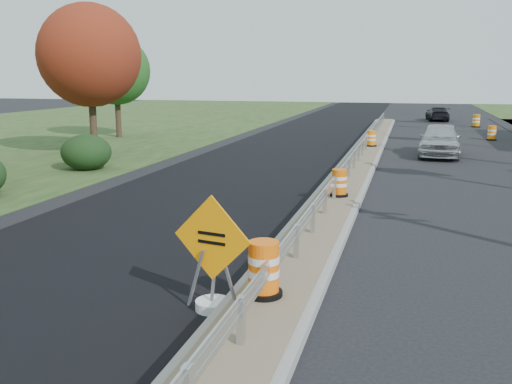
% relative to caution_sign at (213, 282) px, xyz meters
% --- Properties ---
extents(ground, '(140.00, 140.00, 0.00)m').
position_rel_caution_sign_xyz_m(ground, '(0.95, 6.51, -0.51)').
color(ground, black).
rests_on(ground, ground).
extents(milled_overlay, '(7.20, 120.00, 0.01)m').
position_rel_caution_sign_xyz_m(milled_overlay, '(-3.45, 16.51, -0.51)').
color(milled_overlay, black).
rests_on(milled_overlay, ground).
extents(median, '(1.60, 55.00, 0.23)m').
position_rel_caution_sign_xyz_m(median, '(0.95, 14.51, -0.40)').
color(median, gray).
rests_on(median, ground).
extents(guardrail, '(0.10, 46.15, 0.72)m').
position_rel_caution_sign_xyz_m(guardrail, '(0.95, 15.51, 0.22)').
color(guardrail, silver).
rests_on(guardrail, median).
extents(hedge_north, '(2.09, 2.09, 1.52)m').
position_rel_caution_sign_xyz_m(hedge_north, '(-10.05, 12.51, 0.25)').
color(hedge_north, black).
rests_on(hedge_north, ground).
extents(tree_near_red, '(4.95, 4.95, 7.35)m').
position_rel_caution_sign_xyz_m(tree_near_red, '(-12.05, 16.51, 4.35)').
color(tree_near_red, '#473523').
rests_on(tree_near_red, ground).
extents(tree_near_back, '(4.29, 4.29, 6.37)m').
position_rel_caution_sign_xyz_m(tree_near_back, '(-15.05, 24.51, 3.70)').
color(tree_near_back, '#473523').
rests_on(tree_near_back, ground).
extents(caution_sign, '(1.44, 0.61, 2.01)m').
position_rel_caution_sign_xyz_m(caution_sign, '(0.00, 0.00, 0.00)').
color(caution_sign, white).
rests_on(caution_sign, ground).
extents(barrel_median_near, '(0.65, 0.65, 0.96)m').
position_rel_caution_sign_xyz_m(barrel_median_near, '(0.81, 0.31, 0.18)').
color(barrel_median_near, black).
rests_on(barrel_median_near, median).
extents(barrel_median_mid, '(0.58, 0.58, 0.85)m').
position_rel_caution_sign_xyz_m(barrel_median_mid, '(1.04, 8.88, 0.12)').
color(barrel_median_mid, black).
rests_on(barrel_median_mid, median).
extents(barrel_median_far, '(0.56, 0.56, 0.83)m').
position_rel_caution_sign_xyz_m(barrel_median_far, '(1.12, 22.08, 0.11)').
color(barrel_median_far, black).
rests_on(barrel_median_far, median).
extents(barrel_shoulder_mid, '(0.60, 0.60, 0.88)m').
position_rel_caution_sign_xyz_m(barrel_shoulder_mid, '(7.95, 29.06, -0.09)').
color(barrel_shoulder_mid, black).
rests_on(barrel_shoulder_mid, ground).
extents(barrel_shoulder_far, '(0.66, 0.66, 0.97)m').
position_rel_caution_sign_xyz_m(barrel_shoulder_far, '(7.95, 38.37, -0.05)').
color(barrel_shoulder_far, black).
rests_on(barrel_shoulder_far, ground).
extents(car_silver, '(2.22, 4.91, 1.64)m').
position_rel_caution_sign_xyz_m(car_silver, '(4.53, 20.88, 0.31)').
color(car_silver, '#B9B9BE').
rests_on(car_silver, ground).
extents(car_dark_far, '(2.03, 4.39, 1.24)m').
position_rel_caution_sign_xyz_m(car_dark_far, '(5.31, 44.25, 0.11)').
color(car_dark_far, black).
rests_on(car_dark_far, ground).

